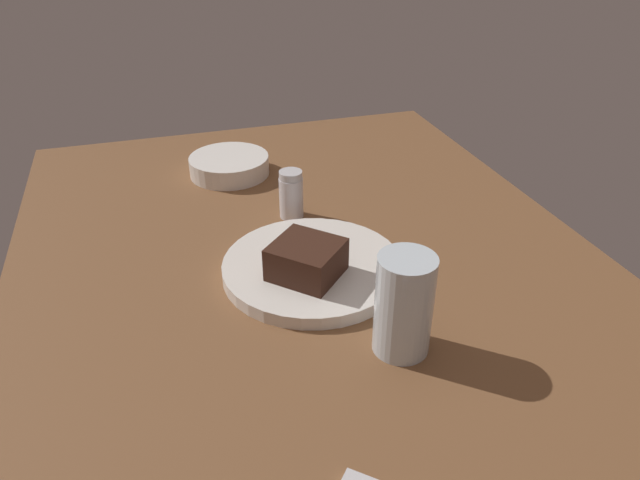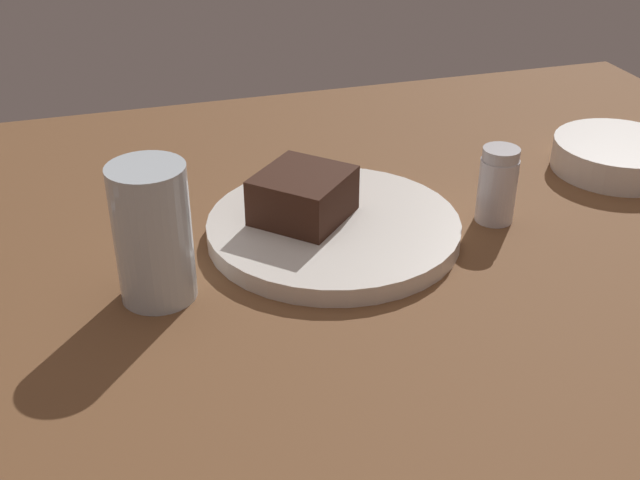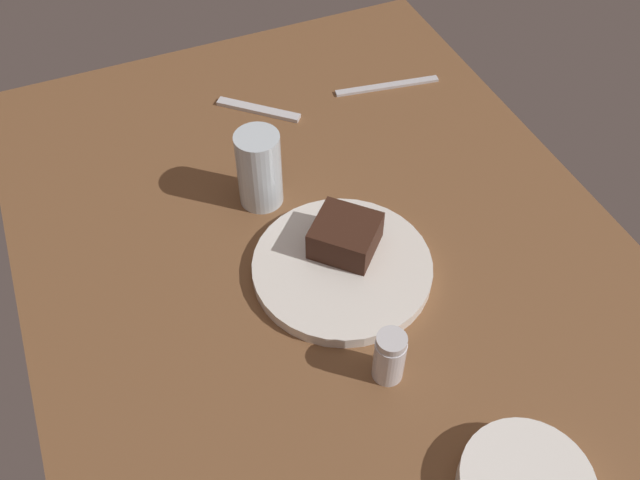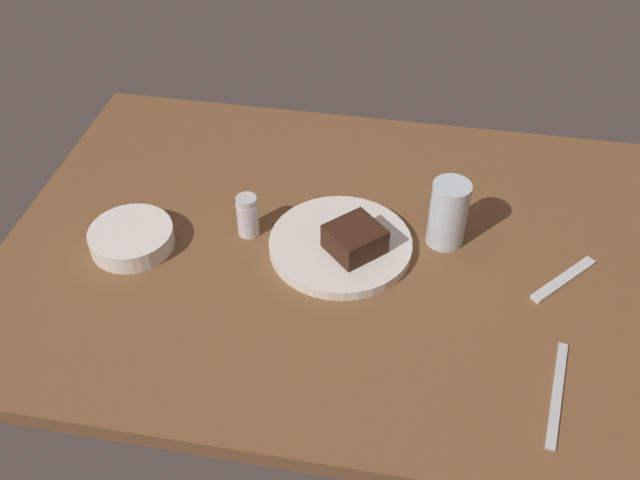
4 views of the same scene
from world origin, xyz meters
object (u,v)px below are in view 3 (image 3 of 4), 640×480
object	(u,v)px
salt_shaker	(390,357)
butter_knife	(387,86)
dessert_plate	(342,268)
chocolate_cake_slice	(345,236)
water_glass	(259,169)
dessert_spoon	(258,110)

from	to	relation	value
salt_shaker	butter_knife	size ratio (longest dim) A/B	0.42
dessert_plate	chocolate_cake_slice	bearing A→B (deg)	-30.91
salt_shaker	chocolate_cake_slice	bearing A→B (deg)	-8.67
water_glass	chocolate_cake_slice	bearing A→B (deg)	-154.97
dessert_plate	butter_knife	world-z (taller)	dessert_plate
dessert_plate	dessert_spoon	distance (cm)	37.88
dessert_plate	water_glass	xyz separation A→B (cm)	(17.74, 5.46, 5.27)
dessert_spoon	butter_knife	bearing A→B (deg)	35.61
salt_shaker	water_glass	size ratio (longest dim) A/B	0.64
chocolate_cake_slice	salt_shaker	size ratio (longest dim) A/B	1.08
dessert_plate	salt_shaker	bearing A→B (deg)	175.28
butter_knife	water_glass	bearing A→B (deg)	-140.64
dessert_plate	salt_shaker	world-z (taller)	salt_shaker
dessert_plate	butter_knife	distance (cm)	43.08
chocolate_cake_slice	butter_knife	bearing A→B (deg)	-35.27
chocolate_cake_slice	dessert_spoon	world-z (taller)	chocolate_cake_slice
water_glass	salt_shaker	bearing A→B (deg)	-173.27
salt_shaker	dessert_plate	bearing A→B (deg)	-4.72
dessert_plate	dessert_spoon	world-z (taller)	dessert_plate
water_glass	dessert_plate	bearing A→B (deg)	-162.88
chocolate_cake_slice	salt_shaker	bearing A→B (deg)	171.33
salt_shaker	dessert_spoon	distance (cm)	54.86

